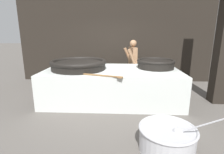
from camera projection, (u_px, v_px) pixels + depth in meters
ground_plane at (112, 99)px, 5.14m from camera, size 60.00×60.00×0.00m
back_wall at (115, 30)px, 6.87m from camera, size 7.59×0.24×4.02m
hearth_platform at (112, 85)px, 5.03m from camera, size 3.73×1.89×0.91m
giant_wok_near at (79, 64)px, 4.89m from camera, size 1.56×1.56×0.26m
giant_wok_far at (156, 63)px, 5.04m from camera, size 1.07×1.07×0.26m
stirring_paddle at (102, 76)px, 4.09m from camera, size 1.10×0.39×0.04m
cook at (132, 63)px, 6.06m from camera, size 0.47×0.67×1.68m
prep_bowl_vegetables at (167, 138)px, 2.86m from camera, size 1.12×0.94×0.80m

